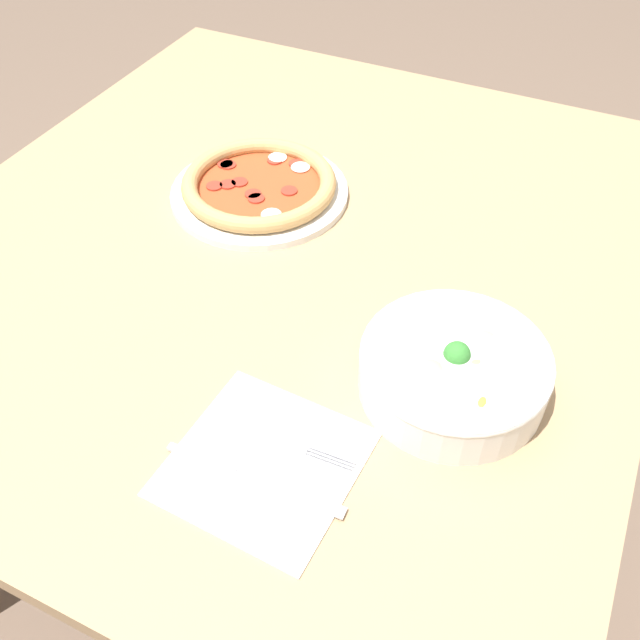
# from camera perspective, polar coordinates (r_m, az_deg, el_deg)

# --- Properties ---
(ground_plane) EXTENTS (8.00, 8.00, 0.00)m
(ground_plane) POSITION_cam_1_polar(r_m,az_deg,el_deg) (1.63, -1.81, -13.92)
(ground_plane) COLOR brown
(dining_table) EXTENTS (1.18, 1.07, 0.73)m
(dining_table) POSITION_cam_1_polar(r_m,az_deg,el_deg) (1.14, -2.53, 2.83)
(dining_table) COLOR tan
(dining_table) RESTS_ON ground_plane
(pizza) EXTENTS (0.28, 0.28, 0.04)m
(pizza) POSITION_cam_1_polar(r_m,az_deg,el_deg) (1.16, -4.87, 10.58)
(pizza) COLOR white
(pizza) RESTS_ON dining_table
(bowl) EXTENTS (0.23, 0.23, 0.08)m
(bowl) POSITION_cam_1_polar(r_m,az_deg,el_deg) (0.86, 10.70, -3.90)
(bowl) COLOR white
(bowl) RESTS_ON dining_table
(napkin) EXTENTS (0.21, 0.21, 0.00)m
(napkin) POSITION_cam_1_polar(r_m,az_deg,el_deg) (0.81, -4.45, -11.35)
(napkin) COLOR white
(napkin) RESTS_ON dining_table
(fork) EXTENTS (0.02, 0.19, 0.00)m
(fork) POSITION_cam_1_polar(r_m,az_deg,el_deg) (0.82, -3.59, -9.59)
(fork) COLOR silver
(fork) RESTS_ON napkin
(knife) EXTENTS (0.02, 0.21, 0.01)m
(knife) POSITION_cam_1_polar(r_m,az_deg,el_deg) (0.80, -5.94, -12.30)
(knife) COLOR silver
(knife) RESTS_ON napkin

